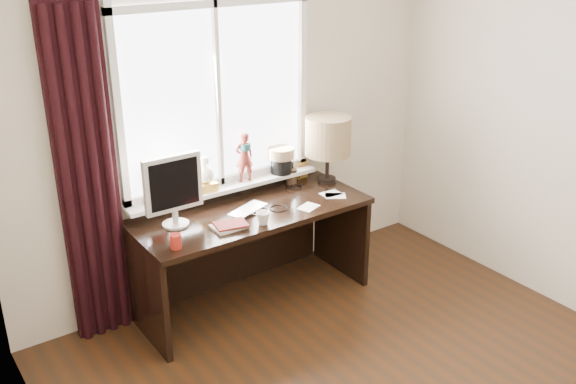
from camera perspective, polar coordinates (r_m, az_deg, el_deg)
wall_back at (r=4.68m, az=-4.79°, el=6.43°), size 3.50×0.00×2.60m
wall_left at (r=2.35m, az=-17.11°, el=-12.10°), size 0.00×4.00×2.60m
laptop at (r=4.48m, az=-3.58°, el=-1.61°), size 0.36×0.30×0.02m
mug at (r=4.28m, az=-2.23°, el=-2.29°), size 0.13×0.12×0.09m
red_cup at (r=4.03m, az=-9.94°, el=-4.35°), size 0.07×0.07×0.09m
window at (r=4.57m, az=-6.00°, el=6.08°), size 1.52×0.21×1.40m
curtain at (r=4.23m, az=-17.36°, el=1.01°), size 0.38×0.09×2.25m
desk at (r=4.70m, az=-3.84°, el=-3.85°), size 1.70×0.70×0.75m
monitor at (r=4.24m, az=-10.17°, el=0.48°), size 0.40×0.18×0.49m
notebook_stack at (r=4.26m, az=-5.21°, el=-2.99°), size 0.24×0.19×0.03m
brush_holder at (r=4.95m, az=0.28°, el=1.43°), size 0.09×0.09×0.25m
icon_frame at (r=5.05m, az=1.29°, el=1.95°), size 0.10×0.03×0.13m
table_lamp at (r=4.90m, az=3.57°, el=4.93°), size 0.35×0.35×0.52m
loose_papers at (r=4.70m, az=3.32°, el=-0.60°), size 0.47×0.24×0.00m
desk_cables at (r=4.66m, az=-0.89°, el=-0.71°), size 0.52×0.40×0.01m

